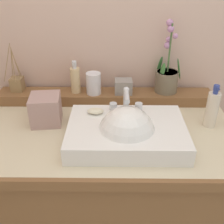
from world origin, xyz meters
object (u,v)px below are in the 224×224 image
soap_dispenser (75,79)px  lotion_bottle (212,109)px  potted_plant (167,77)px  tissue_box (46,109)px  soap_bar (96,111)px  tumbler_cup (94,83)px  reed_diffuser (17,83)px  trinket_box (123,87)px  sink_basin (127,133)px

soap_dispenser → lotion_bottle: 0.66m
potted_plant → soap_dispenser: size_ratio=2.15×
tissue_box → potted_plant: bearing=21.5°
soap_bar → tissue_box: bearing=168.5°
potted_plant → lotion_bottle: size_ratio=1.81×
tumbler_cup → lotion_bottle: bearing=-21.9°
reed_diffuser → lotion_bottle: bearing=-14.7°
reed_diffuser → lotion_bottle: reed_diffuser is taller
potted_plant → lotion_bottle: (0.16, -0.24, -0.05)m
soap_dispenser → trinket_box: size_ratio=1.90×
soap_bar → lotion_bottle: size_ratio=0.35×
soap_dispenser → soap_bar: bearing=-65.3°
soap_bar → reed_diffuser: (-0.42, 0.27, 0.01)m
sink_basin → tissue_box: bearing=157.9°
lotion_bottle → potted_plant: bearing=123.6°
soap_bar → tissue_box: tissue_box is taller
soap_bar → reed_diffuser: size_ratio=0.28×
tumbler_cup → potted_plant: bearing=4.9°
reed_diffuser → lotion_bottle: 0.96m
tissue_box → reed_diffuser: bearing=131.1°
soap_bar → trinket_box: trinket_box is taller
sink_basin → tumbler_cup: sink_basin is taller
tumbler_cup → tissue_box: (-0.20, -0.19, -0.04)m
tissue_box → trinket_box: bearing=29.4°
tumbler_cup → lotion_bottle: size_ratio=0.55×
lotion_bottle → soap_bar: bearing=-177.1°
reed_diffuser → lotion_bottle: size_ratio=1.25×
potted_plant → trinket_box: bearing=-173.2°
soap_dispenser → sink_basin: bearing=-54.9°
tumbler_cup → lotion_bottle: 0.57m
sink_basin → tissue_box: size_ratio=3.62×
soap_dispenser → tumbler_cup: soap_dispenser is taller
sink_basin → tumbler_cup: size_ratio=4.39×
trinket_box → sink_basin: bearing=-89.8°
soap_bar → tumbler_cup: size_ratio=0.65×
sink_basin → trinket_box: size_ratio=5.44×
soap_bar → potted_plant: potted_plant is taller
sink_basin → soap_dispenser: (-0.25, 0.35, 0.08)m
soap_bar → reed_diffuser: 0.50m
soap_dispenser → reed_diffuser: (-0.30, 0.02, -0.03)m
soap_bar → tumbler_cup: tumbler_cup is taller
trinket_box → soap_bar: bearing=-117.9°
potted_plant → tissue_box: size_ratio=2.72×
reed_diffuser → sink_basin: bearing=-33.7°
trinket_box → tissue_box: (-0.35, -0.20, -0.02)m
tumbler_cup → trinket_box: 0.15m
reed_diffuser → soap_bar: bearing=-32.6°
reed_diffuser → trinket_box: (0.54, -0.02, -0.00)m
tissue_box → soap_bar: bearing=-11.5°
soap_bar → potted_plant: bearing=38.1°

